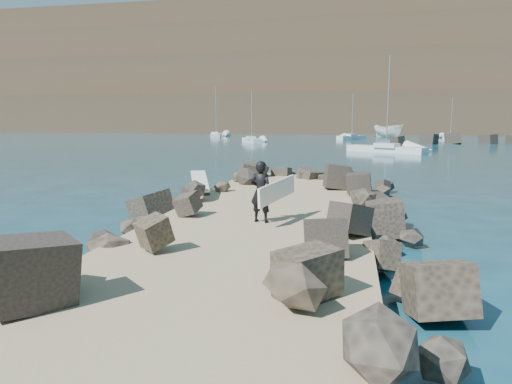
% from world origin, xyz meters
% --- Properties ---
extents(ground, '(800.00, 800.00, 0.00)m').
position_xyz_m(ground, '(0.00, 0.00, 0.00)').
color(ground, '#0F384C').
rests_on(ground, ground).
extents(jetty, '(6.00, 26.00, 0.60)m').
position_xyz_m(jetty, '(0.00, -2.00, 0.30)').
color(jetty, '#8C7759').
rests_on(jetty, ground).
extents(riprap_left, '(2.60, 22.00, 1.00)m').
position_xyz_m(riprap_left, '(-2.90, -1.50, 0.50)').
color(riprap_left, black).
rests_on(riprap_left, ground).
extents(riprap_right, '(2.60, 22.00, 1.00)m').
position_xyz_m(riprap_right, '(2.90, -1.50, 0.50)').
color(riprap_right, black).
rests_on(riprap_right, ground).
extents(headland, '(360.00, 140.00, 32.00)m').
position_xyz_m(headland, '(10.00, 160.00, 16.00)').
color(headland, '#2D4919').
rests_on(headland, ground).
extents(surfboard_resting, '(1.37, 2.28, 0.07)m').
position_xyz_m(surfboard_resting, '(-3.01, 3.22, 1.04)').
color(surfboard_resting, silver).
rests_on(surfboard_resting, riprap_left).
extents(boat_imported, '(6.46, 6.31, 2.53)m').
position_xyz_m(boat_imported, '(9.30, 76.50, 1.27)').
color(boat_imported, white).
rests_on(boat_imported, ground).
extents(surfer_with_board, '(1.14, 2.04, 1.70)m').
position_xyz_m(surfer_with_board, '(0.13, -0.64, 1.46)').
color(surfer_with_board, black).
rests_on(surfer_with_board, jetty).
extents(sailboat_a, '(4.15, 6.06, 7.54)m').
position_xyz_m(sailboat_a, '(-11.85, 53.19, 0.35)').
color(sailboat_a, silver).
rests_on(sailboat_a, ground).
extents(sailboat_d, '(3.54, 6.10, 7.41)m').
position_xyz_m(sailboat_d, '(19.97, 74.97, 0.35)').
color(sailboat_d, silver).
rests_on(sailboat_d, ground).
extents(sailboat_b, '(5.12, 5.91, 7.83)m').
position_xyz_m(sailboat_b, '(2.62, 67.61, 0.35)').
color(sailboat_b, silver).
rests_on(sailboat_b, ground).
extents(sailboat_c, '(8.09, 5.95, 9.95)m').
position_xyz_m(sailboat_c, '(6.08, 36.53, 0.35)').
color(sailboat_c, silver).
rests_on(sailboat_c, ground).
extents(sailboat_e, '(3.61, 8.43, 9.80)m').
position_xyz_m(sailboat_e, '(-23.38, 73.59, 0.35)').
color(sailboat_e, silver).
rests_on(sailboat_e, ground).
extents(headland_buildings, '(137.50, 30.50, 5.00)m').
position_xyz_m(headland_buildings, '(16.81, 152.19, 33.97)').
color(headland_buildings, white).
rests_on(headland_buildings, headland).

